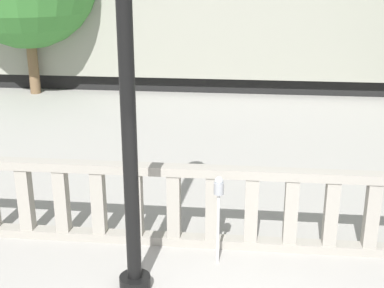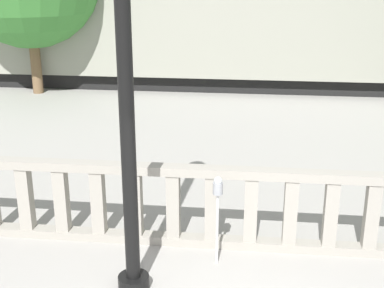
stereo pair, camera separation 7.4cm
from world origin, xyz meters
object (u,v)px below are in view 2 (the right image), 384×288
object	(u,v)px
parking_meter	(218,197)
lamppost	(126,88)
train_near	(145,35)
train_far	(222,0)

from	to	relation	value
parking_meter	lamppost	bearing A→B (deg)	-143.86
train_near	train_far	bearing A→B (deg)	83.01
parking_meter	train_near	xyz separation A→B (m)	(-3.44, 12.04, 0.66)
parking_meter	train_far	xyz separation A→B (m)	(-1.59, 27.15, 0.90)
lamppost	train_near	bearing A→B (deg)	100.41
train_far	parking_meter	bearing A→B (deg)	-86.65
train_near	train_far	world-z (taller)	train_far
lamppost	train_far	bearing A→B (deg)	91.04
lamppost	parking_meter	world-z (taller)	lamppost
lamppost	train_far	xyz separation A→B (m)	(-0.51, 27.94, -0.84)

